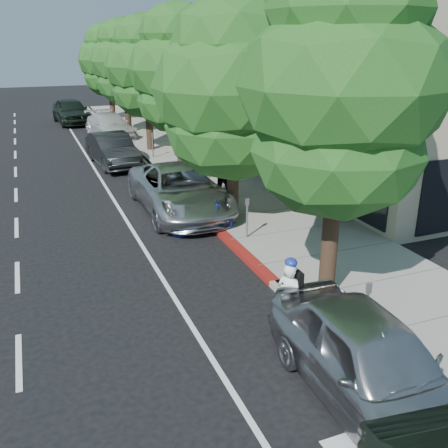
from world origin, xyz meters
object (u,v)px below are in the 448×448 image
street_tree_2 (179,71)px  cyclist (289,298)px  street_tree_0 (342,91)px  silver_suv (180,190)px  street_tree_4 (124,63)px  street_tree_3 (146,68)px  dark_suv_far (71,111)px  pedestrian (219,170)px  bicycle (201,220)px  near_car_a (370,361)px  white_pickup (110,126)px  street_tree_5 (109,61)px  dark_sedan (113,150)px  street_tree_1 (233,90)px

street_tree_2 → cyclist: bearing=-97.0°
street_tree_0 → silver_suv: size_ratio=1.31×
street_tree_4 → street_tree_3: bearing=-90.0°
cyclist → dark_suv_far: bearing=-25.5°
street_tree_2 → pedestrian: (0.55, -3.21, -3.61)m
bicycle → dark_suv_far: 24.78m
near_car_a → pedestrian: 12.45m
street_tree_2 → cyclist: size_ratio=4.62×
street_tree_3 → dark_suv_far: 12.65m
dark_suv_far → cyclist: bearing=-92.6°
street_tree_0 → street_tree_3: street_tree_0 is taller
street_tree_4 → white_pickup: (-1.40, -1.02, -3.75)m
street_tree_2 → street_tree_3: (0.00, 6.00, -0.18)m
street_tree_2 → street_tree_4: street_tree_2 is taller
street_tree_5 → dark_sedan: 15.08m
street_tree_2 → street_tree_4: 12.00m
street_tree_0 → silver_suv: 8.68m
street_tree_1 → cyclist: size_ratio=4.58×
street_tree_0 → street_tree_3: 18.01m
street_tree_3 → street_tree_4: street_tree_3 is taller
street_tree_5 → dark_suv_far: (-3.10, -0.27, -3.48)m
cyclist → pedestrian: 10.03m
street_tree_3 → pedestrian: size_ratio=3.94×
street_tree_2 → street_tree_4: (-0.00, 12.00, -0.16)m
street_tree_4 → dark_suv_far: size_ratio=1.36×
street_tree_4 → cyclist: size_ratio=4.48×
bicycle → silver_suv: bearing=5.5°
street_tree_2 → bicycle: size_ratio=3.63×
street_tree_1 → street_tree_4: bearing=90.0°
street_tree_3 → pedestrian: street_tree_3 is taller
street_tree_1 → white_pickup: (-1.40, 16.98, -3.66)m
street_tree_3 → cyclist: bearing=-94.8°
street_tree_0 → cyclist: bearing=-148.0°
street_tree_2 → bicycle: bearing=-102.2°
dark_sedan → pedestrian: size_ratio=2.60×
silver_suv → street_tree_1: bearing=-45.7°
white_pickup → dark_sedan: bearing=-105.8°
dark_sedan → silver_suv: bearing=-88.0°
dark_sedan → street_tree_1: bearing=-80.8°
street_tree_1 → street_tree_5: street_tree_1 is taller
bicycle → white_pickup: (0.12, 17.98, 0.22)m
street_tree_0 → near_car_a: bearing=-111.8°
street_tree_1 → street_tree_3: street_tree_1 is taller
street_tree_4 → dark_sedan: 9.55m
pedestrian → dark_sedan: bearing=-89.8°
near_car_a → silver_suv: bearing=92.1°
street_tree_2 → bicycle: 8.27m
street_tree_2 → near_car_a: 16.03m
street_tree_4 → street_tree_5: 6.00m
street_tree_1 → street_tree_3: size_ratio=1.02×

